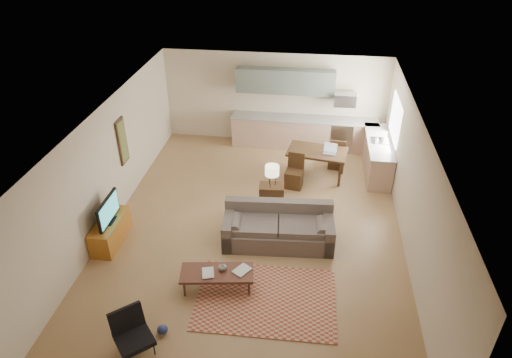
# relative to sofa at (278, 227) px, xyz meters

# --- Properties ---
(room) EXTENTS (9.00, 9.00, 9.00)m
(room) POSITION_rel_sofa_xyz_m (-0.57, 0.38, 0.93)
(room) COLOR olive
(room) RESTS_ON ground
(kitchen_counter_back) EXTENTS (4.26, 0.64, 0.92)m
(kitchen_counter_back) POSITION_rel_sofa_xyz_m (0.33, 4.56, 0.04)
(kitchen_counter_back) COLOR tan
(kitchen_counter_back) RESTS_ON ground
(kitchen_counter_right) EXTENTS (0.64, 2.26, 0.92)m
(kitchen_counter_right) POSITION_rel_sofa_xyz_m (2.36, 3.38, 0.04)
(kitchen_counter_right) COLOR tan
(kitchen_counter_right) RESTS_ON ground
(kitchen_range) EXTENTS (0.62, 0.62, 0.90)m
(kitchen_range) POSITION_rel_sofa_xyz_m (1.43, 4.56, 0.03)
(kitchen_range) COLOR #A5A8AD
(kitchen_range) RESTS_ON ground
(kitchen_microwave) EXTENTS (0.62, 0.40, 0.35)m
(kitchen_microwave) POSITION_rel_sofa_xyz_m (1.43, 4.58, 1.13)
(kitchen_microwave) COLOR #A5A8AD
(kitchen_microwave) RESTS_ON room
(upper_cabinets) EXTENTS (2.80, 0.34, 0.70)m
(upper_cabinets) POSITION_rel_sofa_xyz_m (-0.27, 4.71, 1.53)
(upper_cabinets) COLOR slate
(upper_cabinets) RESTS_ON room
(window_right) EXTENTS (0.02, 1.40, 1.05)m
(window_right) POSITION_rel_sofa_xyz_m (2.66, 3.38, 1.13)
(window_right) COLOR white
(window_right) RESTS_ON room
(wall_art_left) EXTENTS (0.06, 0.42, 1.10)m
(wall_art_left) POSITION_rel_sofa_xyz_m (-3.78, 1.28, 1.13)
(wall_art_left) COLOR olive
(wall_art_left) RESTS_ON room
(triptych) EXTENTS (1.70, 0.04, 0.50)m
(triptych) POSITION_rel_sofa_xyz_m (-0.67, 4.85, 1.33)
(triptych) COLOR beige
(triptych) RESTS_ON room
(rug) EXTENTS (2.61, 1.83, 0.02)m
(rug) POSITION_rel_sofa_xyz_m (-0.07, -1.68, -0.41)
(rug) COLOR #963B2E
(rug) RESTS_ON floor
(sofa) EXTENTS (2.50, 1.23, 0.85)m
(sofa) POSITION_rel_sofa_xyz_m (0.00, 0.00, 0.00)
(sofa) COLOR brown
(sofa) RESTS_ON floor
(coffee_table) EXTENTS (1.44, 0.74, 0.41)m
(coffee_table) POSITION_rel_sofa_xyz_m (-1.02, -1.51, -0.22)
(coffee_table) COLOR #462319
(coffee_table) RESTS_ON floor
(book_a) EXTENTS (0.37, 0.41, 0.03)m
(book_a) POSITION_rel_sofa_xyz_m (-1.28, -1.60, -0.00)
(book_a) COLOR maroon
(book_a) RESTS_ON coffee_table
(book_b) EXTENTS (0.54, 0.55, 0.02)m
(book_b) POSITION_rel_sofa_xyz_m (-0.65, -1.35, -0.00)
(book_b) COLOR navy
(book_b) RESTS_ON coffee_table
(vase) EXTENTS (0.21, 0.21, 0.17)m
(vase) POSITION_rel_sofa_xyz_m (-0.92, -1.44, 0.07)
(vase) COLOR black
(vase) RESTS_ON coffee_table
(armchair) EXTENTS (0.92, 0.92, 0.74)m
(armchair) POSITION_rel_sofa_xyz_m (-2.06, -3.09, -0.05)
(armchair) COLOR black
(armchair) RESTS_ON floor
(tv_credenza) EXTENTS (0.47, 1.21, 0.56)m
(tv_credenza) POSITION_rel_sofa_xyz_m (-3.57, -0.46, -0.14)
(tv_credenza) COLOR #96571A
(tv_credenza) RESTS_ON floor
(tv) EXTENTS (0.09, 0.93, 0.56)m
(tv) POSITION_rel_sofa_xyz_m (-3.52, -0.46, 0.41)
(tv) COLOR black
(tv) RESTS_ON tv_credenza
(console_table) EXTENTS (0.60, 0.43, 0.67)m
(console_table) POSITION_rel_sofa_xyz_m (-0.27, 1.21, -0.09)
(console_table) COLOR #342111
(console_table) RESTS_ON floor
(table_lamp) EXTENTS (0.38, 0.38, 0.54)m
(table_lamp) POSITION_rel_sofa_xyz_m (-0.27, 1.21, 0.52)
(table_lamp) COLOR beige
(table_lamp) RESTS_ON console_table
(dining_table) EXTENTS (1.64, 1.10, 0.77)m
(dining_table) POSITION_rel_sofa_xyz_m (0.75, 2.88, -0.04)
(dining_table) COLOR #342111
(dining_table) RESTS_ON floor
(dining_chair_near) EXTENTS (0.49, 0.51, 0.89)m
(dining_chair_near) POSITION_rel_sofa_xyz_m (0.20, 2.30, 0.02)
(dining_chair_near) COLOR #342111
(dining_chair_near) RESTS_ON floor
(dining_chair_far) EXTENTS (0.48, 0.50, 0.90)m
(dining_chair_far) POSITION_rel_sofa_xyz_m (1.30, 3.46, 0.03)
(dining_chair_far) COLOR #342111
(dining_chair_far) RESTS_ON floor
(laptop) EXTENTS (0.37, 0.30, 0.24)m
(laptop) POSITION_rel_sofa_xyz_m (1.05, 2.78, 0.47)
(laptop) COLOR #A5A8AD
(laptop) RESTS_ON dining_table
(soap_bottle) EXTENTS (0.11, 0.11, 0.19)m
(soap_bottle) POSITION_rel_sofa_xyz_m (2.26, 3.21, 0.59)
(soap_bottle) COLOR beige
(soap_bottle) RESTS_ON kitchen_counter_right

